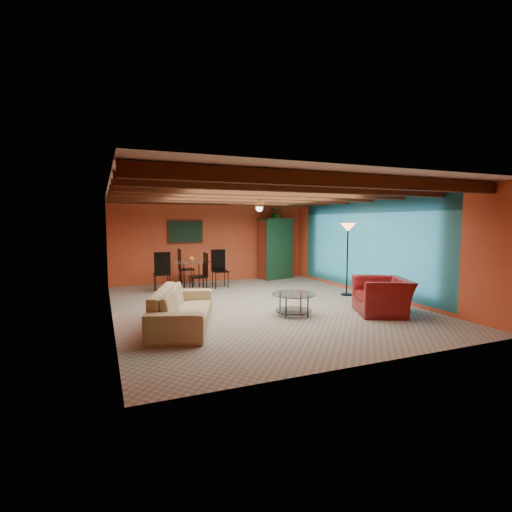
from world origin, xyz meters
name	(u,v)px	position (x,y,z in m)	size (l,w,h in m)	color
room	(257,205)	(0.00, 0.11, 2.36)	(6.52, 8.01, 2.71)	gray
sofa	(183,307)	(-2.03, -1.09, 0.36)	(2.44, 0.96, 0.71)	tan
armchair	(382,296)	(2.10, -1.79, 0.38)	(1.18, 1.03, 0.77)	maroon
coffee_table	(294,304)	(0.29, -1.17, 0.24)	(0.93, 0.93, 0.47)	silver
dining_table	(192,270)	(-1.01, 2.63, 0.57)	(2.20, 2.20, 1.15)	silver
armoire	(276,249)	(2.20, 3.70, 1.01)	(1.15, 0.56, 2.01)	maroon
floor_lamp	(347,259)	(2.65, 0.23, 0.97)	(0.39, 0.39, 1.94)	black
ceiling_fan	(259,205)	(0.00, 0.00, 2.36)	(1.50, 1.50, 0.44)	#472614
painting	(185,232)	(-0.90, 3.96, 1.65)	(1.05, 0.03, 0.65)	black
potted_plant	(276,213)	(2.20, 3.70, 2.28)	(0.47, 0.41, 0.52)	#26661E
vase	(191,247)	(-1.01, 2.63, 1.23)	(0.17, 0.17, 0.17)	orange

